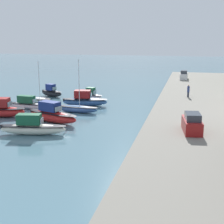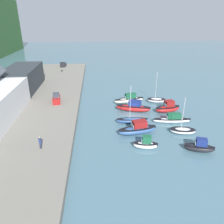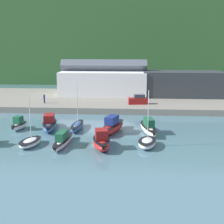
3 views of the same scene
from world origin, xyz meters
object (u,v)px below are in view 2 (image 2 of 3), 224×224
(moored_boat_5, at_px, (200,147))
(moored_boat_6, at_px, (183,130))
(moored_boat_8, at_px, (168,108))
(moored_boat_9, at_px, (156,100))
(moored_boat_3, at_px, (133,107))
(moored_boat_0, at_px, (146,144))
(moored_boat_1, at_px, (138,129))
(dog_on_quay, at_px, (62,71))
(person_on_quay, at_px, (40,142))
(parked_car_1, at_px, (56,99))
(pickup_truck_0, at_px, (63,65))
(moored_boat_7, at_px, (172,119))
(moored_boat_4, at_px, (129,99))
(moored_boat_2, at_px, (132,120))

(moored_boat_5, bearing_deg, moored_boat_6, 21.59)
(moored_boat_8, relative_size, moored_boat_9, 0.80)
(moored_boat_3, height_order, moored_boat_9, moored_boat_9)
(moored_boat_8, bearing_deg, moored_boat_0, 138.44)
(moored_boat_1, relative_size, dog_on_quay, 9.08)
(moored_boat_3, relative_size, person_on_quay, 3.99)
(moored_boat_6, bearing_deg, moored_boat_9, 13.12)
(moored_boat_6, xyz_separation_m, parked_car_1, (15.58, 26.28, 1.64))
(moored_boat_1, xyz_separation_m, moored_boat_9, (16.16, -8.04, -0.36))
(parked_car_1, bearing_deg, person_on_quay, 83.81)
(pickup_truck_0, bearing_deg, moored_boat_3, 118.36)
(moored_boat_1, distance_m, parked_car_1, 23.18)
(parked_car_1, bearing_deg, pickup_truck_0, -92.96)
(moored_boat_9, height_order, dog_on_quay, moored_boat_9)
(parked_car_1, bearing_deg, moored_boat_8, 160.81)
(moored_boat_6, bearing_deg, moored_boat_7, 17.08)
(moored_boat_3, bearing_deg, dog_on_quay, 47.94)
(pickup_truck_0, relative_size, dog_on_quay, 5.49)
(moored_boat_1, height_order, dog_on_quay, moored_boat_1)
(moored_boat_7, bearing_deg, moored_boat_5, -170.82)
(moored_boat_3, bearing_deg, moored_boat_4, 18.94)
(moored_boat_3, distance_m, moored_boat_8, 8.09)
(moored_boat_1, bearing_deg, person_on_quay, 98.37)
(moored_boat_0, xyz_separation_m, moored_boat_5, (-1.65, -8.73, 0.03))
(moored_boat_4, xyz_separation_m, parked_car_1, (-1.46, 18.43, 1.28))
(moored_boat_8, bearing_deg, person_on_quay, 109.33)
(moored_boat_5, relative_size, dog_on_quay, 5.88)
(moored_boat_5, height_order, person_on_quay, person_on_quay)
(moored_boat_3, relative_size, moored_boat_4, 1.03)
(moored_boat_9, bearing_deg, moored_boat_4, 97.48)
(moored_boat_2, height_order, person_on_quay, moored_boat_2)
(moored_boat_0, height_order, moored_boat_3, moored_boat_3)
(moored_boat_8, bearing_deg, moored_boat_7, 160.31)
(moored_boat_5, bearing_deg, moored_boat_8, 18.40)
(moored_boat_2, bearing_deg, dog_on_quay, 27.65)
(moored_boat_5, distance_m, parked_car_1, 34.55)
(moored_boat_2, relative_size, person_on_quay, 3.81)
(moored_boat_5, bearing_deg, moored_boat_7, 22.79)
(pickup_truck_0, bearing_deg, moored_boat_9, 128.23)
(moored_boat_3, bearing_deg, moored_boat_5, -137.32)
(moored_boat_5, xyz_separation_m, moored_boat_9, (22.96, 1.10, -0.26))
(moored_boat_6, height_order, moored_boat_9, moored_boat_9)
(moored_boat_9, bearing_deg, moored_boat_8, -160.15)
(moored_boat_5, bearing_deg, person_on_quay, 105.73)
(moored_boat_5, relative_size, pickup_truck_0, 1.07)
(moored_boat_0, relative_size, moored_boat_2, 0.54)
(moored_boat_6, bearing_deg, moored_boat_2, 71.15)
(moored_boat_1, xyz_separation_m, dog_on_quay, (47.90, 20.48, 0.74))
(moored_boat_3, bearing_deg, pickup_truck_0, 43.31)
(moored_boat_6, relative_size, parked_car_1, 1.67)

